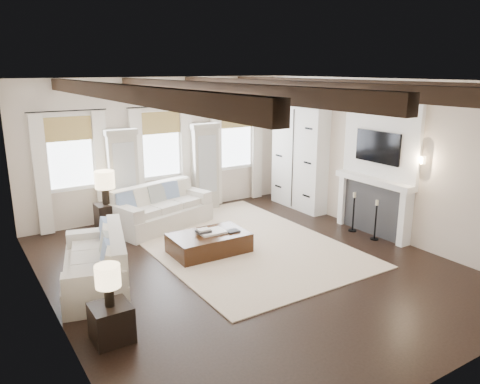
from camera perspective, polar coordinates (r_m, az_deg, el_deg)
ground at (r=8.39m, az=1.06°, el=-8.99°), size 7.50×7.50×0.00m
room_shell at (r=8.96m, az=1.93°, el=5.21°), size 6.54×7.54×3.22m
area_rug at (r=9.39m, az=-0.10°, el=-6.23°), size 3.43×5.01×0.02m
sofa_back at (r=10.41m, az=-9.68°, el=-2.19°), size 2.34×1.52×0.92m
sofa_left at (r=7.85m, az=-16.81°, el=-8.54°), size 1.44×2.23×0.88m
ottoman at (r=8.91m, az=-3.80°, el=-6.25°), size 1.45×0.92×0.38m
tray at (r=8.88m, az=-3.50°, el=-4.87°), size 0.51×0.39×0.04m
book_lower at (r=8.80m, az=-4.47°, el=-4.79°), size 0.26×0.21×0.04m
book_upper at (r=8.78m, az=-4.47°, el=-4.61°), size 0.22×0.17×0.03m
book_loose at (r=8.92m, az=-0.89°, el=-4.78°), size 0.24×0.18×0.03m
side_table_front at (r=6.42m, az=-15.41°, el=-15.11°), size 0.49×0.49×0.49m
lamp_front at (r=6.14m, az=-15.81°, el=-10.10°), size 0.32×0.32×0.55m
side_table_back at (r=10.17m, az=-15.84°, el=-3.20°), size 0.45×0.45×0.67m
lamp_back at (r=9.96m, az=-16.17°, el=1.22°), size 0.40×0.40×0.69m
candlestick_near at (r=9.89m, az=16.18°, el=-3.69°), size 0.17×0.17×0.83m
candlestick_far at (r=10.27m, az=13.64°, el=-2.76°), size 0.17×0.17×0.86m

